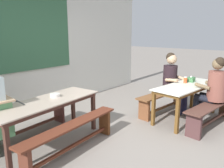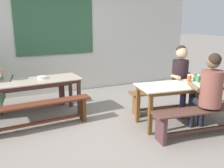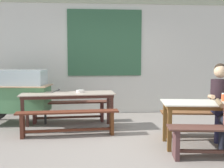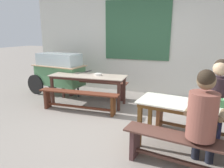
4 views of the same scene
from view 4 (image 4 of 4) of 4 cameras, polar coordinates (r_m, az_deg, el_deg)
The scene contains 13 objects.
ground_plane at distance 3.94m, azimuth 0.48°, elevation -11.97°, with size 40.00×40.00×0.00m, color gray.
backdrop_wall at distance 6.04m, azimuth 9.14°, elevation 12.17°, with size 7.05×0.23×2.97m.
dining_table_far at distance 5.05m, azimuth -6.66°, elevation 1.57°, with size 1.89×0.75×0.72m.
dining_table_near at distance 3.22m, azimuth 22.55°, elevation -6.71°, with size 1.78×0.85×0.72m.
bench_far_back at distance 5.62m, azimuth -4.33°, elevation -0.57°, with size 1.73×0.40×0.46m.
bench_far_front at distance 4.66m, azimuth -9.25°, elevation -3.83°, with size 1.86×0.36×0.46m.
bench_near_back at distance 3.85m, azimuth 22.99°, elevation -8.72°, with size 1.63×0.51×0.46m.
bench_near_front at distance 2.86m, azimuth 20.65°, elevation -16.70°, with size 1.72×0.53×0.46m.
food_cart at distance 6.05m, azimuth -14.47°, elevation 3.65°, with size 1.86×0.89×1.17m.
person_near_front at distance 2.72m, azimuth 23.84°, elevation -8.10°, with size 0.51×0.59×1.33m.
person_right_near_table at distance 3.63m, azimuth 26.96°, elevation -2.91°, with size 0.48×0.58×1.33m.
condiment_jar at distance 3.29m, azimuth 25.71°, elevation -3.97°, with size 0.07×0.07×0.13m.
soup_bowl at distance 5.00m, azimuth -3.87°, elevation 2.67°, with size 0.17×0.17×0.05m, color silver.
Camera 4 is at (1.23, -3.33, 1.72)m, focal length 33.11 mm.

